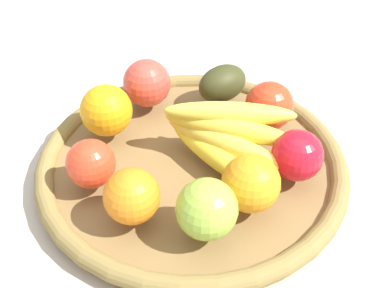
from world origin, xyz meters
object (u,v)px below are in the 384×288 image
at_px(orange_1, 106,110).
at_px(banana_bunch, 224,135).
at_px(apple_2, 147,83).
at_px(avocado, 222,83).
at_px(orange_0, 132,196).
at_px(apple_0, 207,209).
at_px(apple_3, 269,106).
at_px(orange_2, 251,183).
at_px(apple_4, 297,155).
at_px(apple_1, 91,164).

bearing_deg(orange_1, banana_bunch, 75.06).
distance_m(apple_2, avocado, 0.12).
relative_size(orange_0, apple_0, 0.94).
distance_m(orange_1, apple_3, 0.24).
distance_m(orange_1, avocado, 0.19).
xyz_separation_m(orange_2, apple_2, (-0.21, -0.15, 0.00)).
bearing_deg(orange_2, apple_4, 132.83).
bearing_deg(apple_0, banana_bunch, 171.96).
relative_size(apple_3, avocado, 0.86).
relative_size(apple_1, apple_0, 0.88).
bearing_deg(orange_0, apple_4, 112.75).
xyz_separation_m(apple_4, avocado, (-0.17, -0.10, -0.01)).
relative_size(apple_4, apple_3, 0.95).
bearing_deg(orange_0, orange_2, 101.09).
height_order(apple_2, avocado, apple_2).
bearing_deg(avocado, apple_0, -3.15).
bearing_deg(orange_2, apple_1, -97.94).
bearing_deg(avocado, apple_3, 45.79).
bearing_deg(apple_0, apple_1, -115.97).
bearing_deg(apple_0, apple_3, 158.05).
distance_m(orange_2, avocado, 0.23).
xyz_separation_m(orange_2, orange_1, (-0.14, -0.20, 0.00)).
height_order(orange_2, apple_3, orange_2).
relative_size(avocado, apple_0, 1.14).
distance_m(orange_2, apple_2, 0.26).
xyz_separation_m(orange_2, apple_0, (0.05, -0.05, 0.00)).
bearing_deg(apple_0, apple_2, -158.26).
distance_m(orange_2, orange_0, 0.14).
distance_m(orange_0, apple_0, 0.09).
height_order(apple_1, apple_0, apple_0).
xyz_separation_m(orange_2, apple_3, (-0.16, 0.03, -0.00)).
relative_size(orange_0, apple_2, 0.92).
relative_size(banana_bunch, apple_1, 2.86).
relative_size(apple_4, apple_0, 0.93).
distance_m(orange_0, apple_1, 0.08).
xyz_separation_m(orange_1, avocado, (-0.09, 0.17, -0.01)).
bearing_deg(orange_1, avocado, 119.57).
distance_m(avocado, apple_0, 0.28).
height_order(banana_bunch, orange_1, same).
xyz_separation_m(apple_3, apple_0, (0.21, -0.08, 0.00)).
xyz_separation_m(apple_4, apple_3, (-0.11, -0.03, 0.00)).
height_order(orange_0, orange_1, orange_1).
height_order(apple_4, apple_1, apple_4).
height_order(orange_0, apple_1, orange_0).
height_order(apple_1, apple_3, apple_3).
xyz_separation_m(orange_2, avocado, (-0.23, -0.04, -0.01)).
height_order(orange_2, apple_2, apple_2).
xyz_separation_m(apple_2, orange_1, (0.08, -0.05, 0.00)).
xyz_separation_m(apple_4, apple_1, (0.03, -0.27, -0.00)).
height_order(apple_4, apple_0, apple_0).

